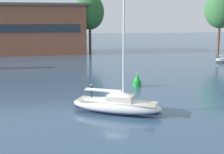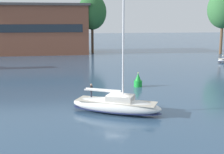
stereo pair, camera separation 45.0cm
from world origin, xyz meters
name	(u,v)px [view 1 (the left image)]	position (x,y,z in m)	size (l,w,h in m)	color
ground_plane	(116,113)	(0.00, 0.00, 0.00)	(400.00, 400.00, 0.00)	#385675
waterfront_building	(27,29)	(-16.62, 66.28, 7.63)	(37.09, 16.26, 15.19)	brown
tree_shore_left	(220,9)	(41.82, 56.11, 13.46)	(9.34, 9.34, 19.23)	brown
tree_shore_center	(90,12)	(2.75, 63.18, 12.67)	(8.79, 8.79, 18.10)	#4C3828
sailboat_main	(116,105)	(0.02, -0.01, 0.99)	(10.84, 7.48, 14.63)	white
channel_buoy	(137,81)	(5.77, 13.55, 0.93)	(1.30, 1.30, 2.32)	green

